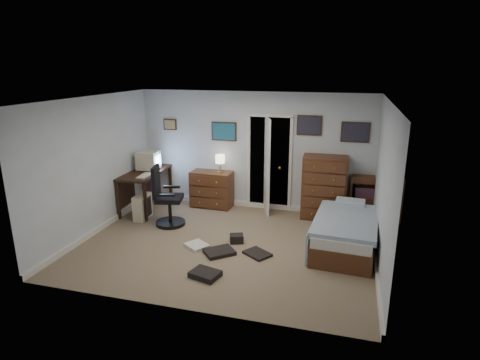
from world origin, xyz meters
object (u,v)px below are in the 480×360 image
at_px(office_chair, 166,202).
at_px(low_dresser, 212,189).
at_px(tall_dresser, 324,187).
at_px(bed, 345,231).
at_px(computer_desk, 141,180).

distance_m(office_chair, low_dresser, 1.33).
bearing_deg(tall_dresser, office_chair, -159.34).
bearing_deg(bed, tall_dresser, 112.95).
height_order(computer_desk, low_dresser, computer_desk).
distance_m(office_chair, bed, 3.38).
relative_size(tall_dresser, bed, 0.66).
bearing_deg(tall_dresser, bed, -72.74).
distance_m(computer_desk, office_chair, 1.17).
bearing_deg(office_chair, computer_desk, 128.99).
bearing_deg(computer_desk, low_dresser, 16.49).
xyz_separation_m(low_dresser, tall_dresser, (2.41, -0.02, 0.25)).
xyz_separation_m(computer_desk, office_chair, (0.91, -0.71, -0.19)).
bearing_deg(low_dresser, office_chair, -109.60).
bearing_deg(bed, low_dresser, 158.62).
bearing_deg(low_dresser, computer_desk, -157.10).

